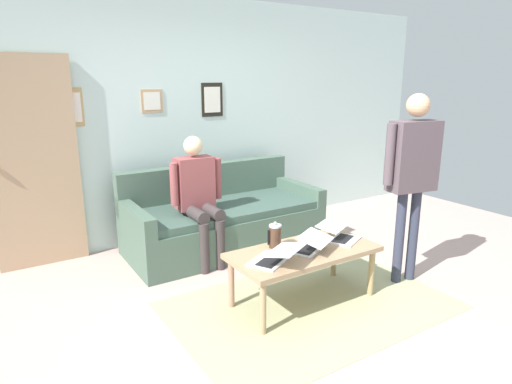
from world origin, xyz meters
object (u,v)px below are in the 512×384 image
(interior_door, at_px, (34,164))
(coffee_table, at_px, (304,255))
(laptop_right, at_px, (275,257))
(laptop_center, at_px, (340,235))
(person_standing, at_px, (413,165))
(french_press, at_px, (275,236))
(laptop_left, at_px, (309,245))
(person_seated, at_px, (198,193))
(couch, at_px, (223,221))

(interior_door, bearing_deg, coffee_table, 130.66)
(coffee_table, bearing_deg, laptop_right, 13.45)
(laptop_center, bearing_deg, person_standing, 161.26)
(laptop_right, xyz_separation_m, french_press, (-0.18, -0.26, 0.05))
(coffee_table, height_order, french_press, french_press)
(laptop_right, bearing_deg, interior_door, -56.64)
(laptop_left, bearing_deg, french_press, -46.53)
(person_standing, bearing_deg, laptop_center, -18.74)
(coffee_table, distance_m, laptop_left, 0.10)
(coffee_table, relative_size, person_seated, 0.97)
(interior_door, distance_m, laptop_right, 2.55)
(laptop_center, bearing_deg, interior_door, -42.88)
(laptop_center, relative_size, laptop_right, 0.87)
(laptop_center, bearing_deg, french_press, -14.87)
(laptop_right, height_order, person_seated, person_seated)
(person_standing, xyz_separation_m, person_seated, (1.40, -1.41, -0.36))
(french_press, bearing_deg, interior_door, -49.64)
(coffee_table, bearing_deg, person_seated, -73.30)
(interior_door, xyz_separation_m, person_seated, (-1.35, 0.78, -0.30))
(couch, height_order, coffee_table, couch)
(interior_door, height_order, french_press, interior_door)
(french_press, height_order, person_standing, person_standing)
(coffee_table, height_order, laptop_center, laptop_center)
(laptop_left, bearing_deg, interior_door, -49.32)
(coffee_table, bearing_deg, laptop_center, -177.02)
(interior_door, bearing_deg, couch, 162.48)
(french_press, relative_size, person_standing, 0.13)
(coffee_table, distance_m, laptop_right, 0.37)
(couch, xyz_separation_m, person_standing, (-1.01, 1.64, 0.79))
(couch, relative_size, laptop_center, 4.95)
(couch, distance_m, person_seated, 0.62)
(couch, xyz_separation_m, laptop_left, (-0.01, 1.48, 0.20))
(laptop_right, relative_size, person_seated, 0.38)
(interior_door, distance_m, laptop_center, 2.96)
(laptop_left, height_order, person_standing, person_standing)
(laptop_right, xyz_separation_m, person_standing, (-1.38, 0.11, 0.58))
(couch, distance_m, laptop_center, 1.50)
(laptop_left, relative_size, french_press, 1.85)
(couch, height_order, laptop_left, couch)
(laptop_center, xyz_separation_m, person_seated, (0.78, -1.20, 0.22))
(couch, relative_size, french_press, 9.25)
(interior_door, relative_size, person_seated, 1.60)
(couch, distance_m, person_standing, 2.08)
(interior_door, distance_m, laptop_left, 2.73)
(couch, xyz_separation_m, person_seated, (0.39, 0.23, 0.43))
(interior_door, bearing_deg, laptop_left, 130.68)
(interior_door, height_order, person_seated, interior_door)
(laptop_right, bearing_deg, person_seated, -89.10)
(laptop_left, relative_size, laptop_right, 0.87)
(laptop_center, distance_m, person_standing, 0.88)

